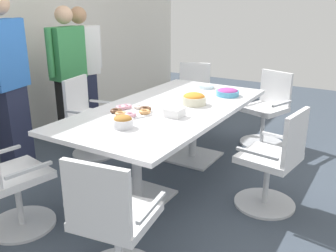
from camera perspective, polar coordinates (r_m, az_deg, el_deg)
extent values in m
cube|color=#3D4754|center=(3.98, 0.00, -7.59)|extent=(10.00, 10.00, 0.01)
cube|color=white|center=(5.23, -23.79, 13.33)|extent=(8.00, 0.10, 2.80)
cube|color=silver|center=(3.71, 0.00, 2.63)|extent=(2.40, 1.20, 0.04)
cube|color=silver|center=(3.56, -4.66, -10.70)|extent=(0.56, 0.56, 0.02)
cylinder|color=silver|center=(3.40, -4.82, -5.46)|extent=(0.09, 0.09, 0.69)
cube|color=silver|center=(4.40, 3.72, -4.64)|extent=(0.56, 0.56, 0.02)
cylinder|color=silver|center=(4.27, 3.82, -0.25)|extent=(0.09, 0.09, 0.69)
cylinder|color=silver|center=(3.56, 14.47, -11.31)|extent=(0.61, 0.61, 0.02)
cylinder|color=silver|center=(3.46, 14.76, -8.23)|extent=(0.05, 0.05, 0.41)
cube|color=white|center=(3.36, 15.09, -4.69)|extent=(0.52, 0.52, 0.06)
cube|color=white|center=(3.21, 18.85, -1.62)|extent=(0.44, 0.10, 0.42)
cube|color=silver|center=(3.11, 13.39, -4.11)|extent=(0.08, 0.37, 0.02)
cube|color=silver|center=(3.53, 16.91, -1.62)|extent=(0.08, 0.37, 0.02)
cylinder|color=silver|center=(4.95, 14.02, -2.45)|extent=(0.69, 0.69, 0.02)
cylinder|color=silver|center=(4.88, 14.21, -0.10)|extent=(0.05, 0.05, 0.41)
cube|color=white|center=(4.81, 14.43, 2.52)|extent=(0.59, 0.59, 0.06)
cube|color=white|center=(4.92, 16.12, 5.62)|extent=(0.18, 0.43, 0.42)
cube|color=silver|center=(4.65, 16.98, 3.26)|extent=(0.36, 0.15, 0.02)
cube|color=silver|center=(4.92, 12.26, 4.50)|extent=(0.36, 0.15, 0.02)
cylinder|color=silver|center=(5.36, 3.48, -0.24)|extent=(0.67, 0.67, 0.02)
cylinder|color=silver|center=(5.30, 3.53, 1.96)|extent=(0.05, 0.05, 0.41)
cube|color=white|center=(5.24, 3.58, 4.40)|extent=(0.57, 0.57, 0.06)
cube|color=white|center=(5.38, 4.10, 7.41)|extent=(0.16, 0.43, 0.42)
cube|color=silver|center=(5.16, 6.28, 5.49)|extent=(0.36, 0.13, 0.02)
cube|color=silver|center=(5.26, 0.98, 5.85)|extent=(0.36, 0.13, 0.02)
cylinder|color=silver|center=(4.58, -11.00, -3.99)|extent=(0.63, 0.63, 0.02)
cylinder|color=silver|center=(4.51, -11.17, -1.47)|extent=(0.05, 0.05, 0.41)
cube|color=white|center=(4.43, -11.36, 1.35)|extent=(0.53, 0.53, 0.06)
cube|color=white|center=(4.48, -13.84, 4.56)|extent=(0.44, 0.12, 0.42)
cube|color=silver|center=(4.60, -9.85, 3.64)|extent=(0.09, 0.37, 0.02)
cube|color=silver|center=(4.20, -13.22, 1.96)|extent=(0.09, 0.37, 0.02)
cylinder|color=silver|center=(3.39, -21.33, -13.74)|extent=(0.63, 0.63, 0.02)
cylinder|color=silver|center=(3.29, -21.78, -10.56)|extent=(0.05, 0.05, 0.41)
cube|color=white|center=(3.18, -22.29, -6.89)|extent=(0.54, 0.54, 0.06)
cube|color=silver|center=(2.93, -20.42, -6.30)|extent=(0.37, 0.10, 0.02)
cylinder|color=silver|center=(2.59, -7.59, -17.80)|extent=(0.05, 0.05, 0.41)
cube|color=white|center=(2.46, -7.83, -13.44)|extent=(0.53, 0.53, 0.06)
cube|color=white|center=(2.19, -10.89, -10.75)|extent=(0.11, 0.44, 0.42)
cube|color=silver|center=(2.52, -12.86, -9.78)|extent=(0.37, 0.09, 0.02)
cube|color=silver|center=(2.30, -2.53, -12.27)|extent=(0.37, 0.09, 0.02)
cube|color=#232842|center=(4.38, -22.37, -0.22)|extent=(0.35, 0.26, 0.88)
cube|color=blue|center=(4.21, -23.72, 9.96)|extent=(0.48, 0.31, 0.70)
cylinder|color=blue|center=(4.40, -21.46, 11.03)|extent=(0.09, 0.09, 0.63)
cube|color=black|center=(5.03, -14.47, 2.54)|extent=(0.32, 0.21, 0.80)
cube|color=#388C4C|center=(4.89, -15.17, 10.67)|extent=(0.45, 0.23, 0.64)
sphere|color=#DBAD89|center=(4.85, -15.64, 16.01)|extent=(0.22, 0.22, 0.22)
cylinder|color=#388C4C|center=(5.06, -12.97, 11.47)|extent=(0.08, 0.08, 0.57)
cylinder|color=#388C4C|center=(4.71, -17.59, 10.55)|extent=(0.08, 0.08, 0.57)
cube|color=#232842|center=(5.31, -12.59, 3.48)|extent=(0.37, 0.29, 0.80)
cube|color=white|center=(5.17, -13.16, 11.11)|extent=(0.49, 0.35, 0.63)
sphere|color=tan|center=(5.13, -13.55, 16.12)|extent=(0.22, 0.22, 0.22)
cylinder|color=white|center=(5.29, -10.59, 11.79)|extent=(0.10, 0.10, 0.57)
cylinder|color=white|center=(5.05, -15.90, 11.08)|extent=(0.10, 0.10, 0.57)
cylinder|color=white|center=(3.12, -6.89, 0.42)|extent=(0.17, 0.17, 0.07)
ellipsoid|color=#AD702D|center=(3.11, -6.92, 1.06)|extent=(0.15, 0.15, 0.07)
cylinder|color=#4C9EC6|center=(4.18, 9.07, 4.97)|extent=(0.25, 0.25, 0.06)
ellipsoid|color=#9E3D8E|center=(4.18, 9.09, 5.34)|extent=(0.22, 0.22, 0.05)
cylinder|color=beige|center=(3.79, 3.98, 3.92)|extent=(0.24, 0.24, 0.08)
ellipsoid|color=orange|center=(3.78, 3.99, 4.53)|extent=(0.21, 0.21, 0.08)
cylinder|color=white|center=(3.52, -5.63, 2.07)|extent=(0.38, 0.38, 0.01)
torus|color=white|center=(3.62, -4.46, 2.98)|extent=(0.11, 0.11, 0.03)
torus|color=pink|center=(3.64, -6.38, 2.98)|extent=(0.11, 0.11, 0.03)
torus|color=pink|center=(3.61, -7.14, 2.83)|extent=(0.11, 0.11, 0.03)
torus|color=brown|center=(3.50, -7.93, 2.30)|extent=(0.11, 0.11, 0.03)
torus|color=tan|center=(3.41, -7.21, 1.87)|extent=(0.11, 0.11, 0.03)
torus|color=pink|center=(3.38, -5.76, 1.74)|extent=(0.11, 0.11, 0.03)
torus|color=tan|center=(3.45, -3.57, 2.18)|extent=(0.11, 0.11, 0.03)
torus|color=brown|center=(3.54, -3.43, 2.63)|extent=(0.11, 0.11, 0.03)
cylinder|color=white|center=(4.52, 5.80, 5.82)|extent=(0.19, 0.19, 0.01)
cylinder|color=silver|center=(4.52, 5.80, 5.89)|extent=(0.19, 0.19, 0.01)
cylinder|color=white|center=(4.52, 5.80, 5.97)|extent=(0.19, 0.19, 0.01)
cylinder|color=silver|center=(4.51, 5.81, 6.04)|extent=(0.19, 0.19, 0.01)
cylinder|color=white|center=(4.51, 5.81, 6.12)|extent=(0.19, 0.19, 0.01)
cylinder|color=silver|center=(4.51, 5.81, 6.19)|extent=(0.19, 0.19, 0.01)
cube|color=white|center=(3.39, 1.01, 2.10)|extent=(0.15, 0.15, 0.08)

